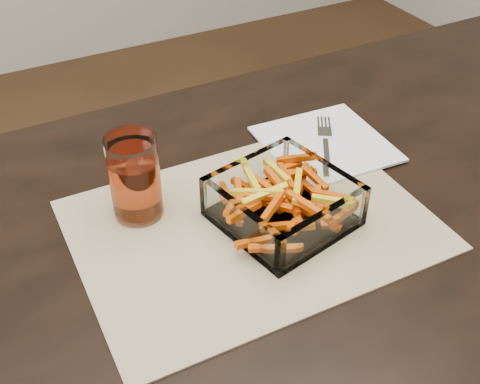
% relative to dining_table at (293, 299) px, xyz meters
% --- Properties ---
extents(dining_table, '(1.60, 0.90, 0.75)m').
position_rel_dining_table_xyz_m(dining_table, '(0.00, 0.00, 0.00)').
color(dining_table, black).
rests_on(dining_table, ground).
extents(placemat, '(0.46, 0.34, 0.00)m').
position_rel_dining_table_xyz_m(placemat, '(-0.03, 0.07, 0.09)').
color(placemat, tan).
rests_on(placemat, dining_table).
extents(glass_bowl, '(0.18, 0.18, 0.06)m').
position_rel_dining_table_xyz_m(glass_bowl, '(0.01, 0.06, 0.12)').
color(glass_bowl, white).
rests_on(glass_bowl, placemat).
extents(tumbler, '(0.07, 0.07, 0.12)m').
position_rel_dining_table_xyz_m(tumbler, '(-0.15, 0.16, 0.14)').
color(tumbler, white).
rests_on(tumbler, placemat).
extents(napkin, '(0.19, 0.19, 0.00)m').
position_rel_dining_table_xyz_m(napkin, '(0.16, 0.18, 0.09)').
color(napkin, white).
rests_on(napkin, placemat).
extents(fork, '(0.10, 0.15, 0.00)m').
position_rel_dining_table_xyz_m(fork, '(0.16, 0.18, 0.10)').
color(fork, silver).
rests_on(fork, napkin).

